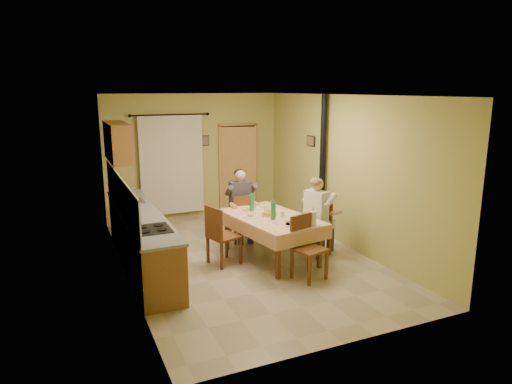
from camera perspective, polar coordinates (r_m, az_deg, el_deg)
name	(u,v)px	position (r m, az deg, el deg)	size (l,w,h in m)	color
floor	(245,258)	(8.07, -1.35, -8.30)	(4.00, 6.00, 0.01)	tan
room_shell	(245,155)	(7.60, -1.42, 4.61)	(4.04, 6.04, 2.82)	tan
kitchen_run	(141,238)	(7.83, -14.19, -5.61)	(0.64, 3.64, 1.56)	brown
upper_cabinets	(118,142)	(8.77, -16.92, 6.02)	(0.35, 1.40, 0.70)	brown
curtain	(172,165)	(10.26, -10.48, 3.39)	(1.70, 0.07, 2.22)	black
doorway	(238,169)	(10.80, -2.21, 2.92)	(0.96, 0.23, 2.15)	black
dining_table	(271,237)	(7.96, 1.88, -5.69)	(1.41, 2.03, 0.76)	tan
tableware	(276,214)	(7.76, 2.48, -2.74)	(0.96, 1.55, 0.33)	white
chair_far	(241,227)	(8.84, -1.86, -4.41)	(0.42, 0.42, 0.95)	brown
chair_near	(308,261)	(7.21, 6.57, -8.52)	(0.54, 0.54, 1.00)	brown
chair_right	(317,239)	(8.20, 7.61, -5.89)	(0.50, 0.50, 0.95)	brown
chair_left	(223,247)	(7.75, -4.10, -6.91)	(0.57, 0.57, 1.02)	brown
man_far	(241,197)	(8.69, -1.92, -0.67)	(0.60, 0.48, 1.39)	#38333D
man_right	(317,207)	(8.02, 7.68, -1.92)	(0.58, 0.65, 1.39)	beige
stove_flue	(322,186)	(9.13, 8.24, 0.80)	(0.24, 0.24, 2.80)	black
picture_back	(205,141)	(10.47, -6.39, 6.41)	(0.19, 0.03, 0.23)	black
picture_right	(311,141)	(9.54, 6.84, 6.38)	(0.03, 0.31, 0.21)	brown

